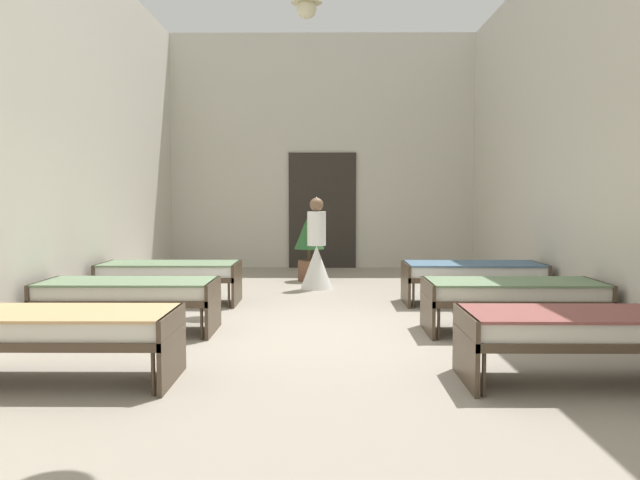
% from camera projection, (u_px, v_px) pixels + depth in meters
% --- Properties ---
extents(ground_plane, '(6.91, 13.54, 0.10)m').
position_uv_depth(ground_plane, '(320.00, 337.00, 7.06)').
color(ground_plane, '#9E9384').
extents(room_shell, '(6.71, 13.14, 4.85)m').
position_uv_depth(room_shell, '(321.00, 124.00, 8.26)').
color(room_shell, beige).
rests_on(room_shell, ground).
extents(bed_left_row_0, '(1.90, 0.84, 0.57)m').
position_uv_depth(bed_left_row_0, '(56.00, 328.00, 5.14)').
color(bed_left_row_0, '#473828').
rests_on(bed_left_row_0, ground).
extents(bed_right_row_0, '(1.90, 0.84, 0.57)m').
position_uv_depth(bed_right_row_0, '(583.00, 329.00, 5.11)').
color(bed_right_row_0, '#473828').
rests_on(bed_right_row_0, ground).
extents(bed_left_row_1, '(1.90, 0.84, 0.57)m').
position_uv_depth(bed_left_row_1, '(128.00, 293.00, 7.04)').
color(bed_left_row_1, '#473828').
rests_on(bed_left_row_1, ground).
extents(bed_right_row_1, '(1.90, 0.84, 0.57)m').
position_uv_depth(bed_right_row_1, '(513.00, 293.00, 7.01)').
color(bed_right_row_1, '#473828').
rests_on(bed_right_row_1, ground).
extents(bed_left_row_2, '(1.90, 0.84, 0.57)m').
position_uv_depth(bed_left_row_2, '(170.00, 272.00, 8.94)').
color(bed_left_row_2, '#473828').
rests_on(bed_left_row_2, ground).
extents(bed_right_row_2, '(1.90, 0.84, 0.57)m').
position_uv_depth(bed_right_row_2, '(473.00, 273.00, 8.90)').
color(bed_right_row_2, '#473828').
rests_on(bed_right_row_2, ground).
extents(nurse_near_aisle, '(0.52, 0.52, 1.49)m').
position_uv_depth(nurse_near_aisle, '(317.00, 256.00, 10.40)').
color(nurse_near_aisle, white).
rests_on(nurse_near_aisle, ground).
extents(potted_plant, '(0.53, 0.53, 1.21)m').
position_uv_depth(potted_plant, '(309.00, 241.00, 11.35)').
color(potted_plant, brown).
rests_on(potted_plant, ground).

